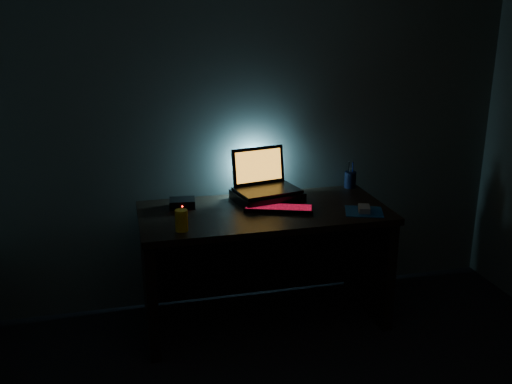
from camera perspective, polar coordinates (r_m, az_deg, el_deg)
The scene contains 10 objects.
room at distance 1.85m, azimuth 13.60°, elevation -3.37°, with size 3.50×4.00×2.50m.
desk at distance 3.59m, azimuth 0.61°, elevation -5.39°, with size 1.50×0.70×0.75m.
riser at distance 3.61m, azimuth 1.12°, elevation -0.40°, with size 0.40×0.30×0.06m, color black.
laptop at distance 3.62m, azimuth 0.77°, elevation 1.18°, with size 0.43×0.35×0.26m.
keyboard at distance 3.44m, azimuth 2.29°, elevation -1.65°, with size 0.43×0.26×0.03m.
mousepad at distance 3.47m, azimuth 10.75°, elevation -1.94°, with size 0.22×0.20×0.00m, color navy.
mouse at distance 3.47m, azimuth 10.77°, elevation -1.65°, with size 0.06×0.11×0.03m, color gray.
pen_cup at distance 3.92m, azimuth 9.40°, elevation 1.22°, with size 0.08×0.08×0.11m, color black.
juice_glass at distance 3.13m, azimuth -7.46°, elevation -2.83°, with size 0.07×0.07×0.12m, color #F2B30C.
router at distance 3.52m, azimuth -7.39°, elevation -1.12°, with size 0.17×0.14×0.05m.
Camera 1 is at (-0.82, -1.53, 1.90)m, focal length 40.00 mm.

